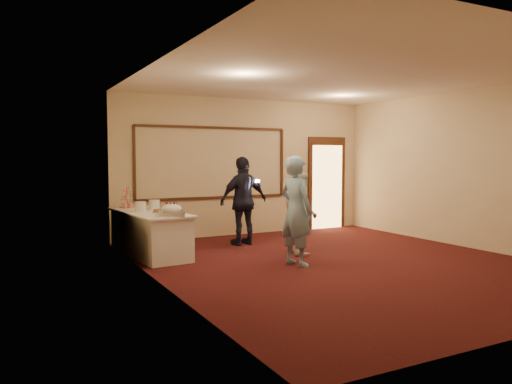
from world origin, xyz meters
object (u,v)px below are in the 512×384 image
buffet_table (150,233)px  plate_stack_a (140,206)px  plate_stack_b (154,205)px  tart (160,211)px  guest (244,201)px  pavlova_tray (172,210)px  man (296,211)px  cupcake_stand (127,200)px  woman (300,212)px

buffet_table → plate_stack_a: bearing=132.9°
plate_stack_b → tart: (-0.06, -0.58, -0.06)m
plate_stack_a → guest: size_ratio=0.12×
buffet_table → pavlova_tray: (0.15, -0.77, 0.47)m
plate_stack_a → man: (1.97, -2.01, 0.02)m
cupcake_stand → woman: 3.25m
plate_stack_a → tart: 0.45m
man → woman: 1.00m
buffet_table → cupcake_stand: (-0.19, 0.85, 0.54)m
plate_stack_a → man: man is taller
cupcake_stand → woman: (2.61, -1.91, -0.18)m
tart → guest: (1.80, 0.43, 0.07)m
plate_stack_a → guest: (2.05, 0.05, 0.01)m
plate_stack_a → pavlova_tray: bearing=-72.9°
tart → guest: guest is taller
cupcake_stand → man: bearing=-53.2°
buffet_table → man: (1.84, -1.87, 0.48)m
plate_stack_a → woman: bearing=-25.3°
pavlova_tray → plate_stack_a: 0.95m
cupcake_stand → man: (2.03, -2.72, -0.05)m
pavlova_tray → woman: bearing=-7.5°
plate_stack_a → plate_stack_b: bearing=33.4°
cupcake_stand → woman: size_ratio=0.29×
plate_stack_b → man: man is taller
pavlova_tray → tart: size_ratio=2.24×
plate_stack_a → plate_stack_b: 0.37m
pavlova_tray → plate_stack_a: bearing=107.1°
pavlova_tray → guest: (1.77, 0.96, 0.01)m
pavlova_tray → man: man is taller
pavlova_tray → guest: guest is taller
man → buffet_table: bearing=31.4°
tart → guest: 1.85m
woman → guest: size_ratio=0.86×
plate_stack_a → tart: bearing=-56.6°
buffet_table → pavlova_tray: pavlova_tray is taller
plate_stack_b → woman: woman is taller
woman → plate_stack_b: bearing=70.7°
cupcake_stand → woman: woman is taller
plate_stack_b → man: size_ratio=0.12×
tart → man: size_ratio=0.16×
plate_stack_a → plate_stack_b: (0.31, 0.20, 0.00)m
cupcake_stand → plate_stack_a: 0.72m
tart → guest: bearing=13.3°
plate_stack_a → woman: size_ratio=0.14×
cupcake_stand → tart: (0.31, -1.08, -0.13)m
buffet_table → tart: size_ratio=7.92×
pavlova_tray → tart: bearing=93.3°
plate_stack_a → tart: (0.25, -0.37, -0.06)m
pavlova_tray → tart: pavlova_tray is taller
plate_stack_b → buffet_table: bearing=-118.0°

